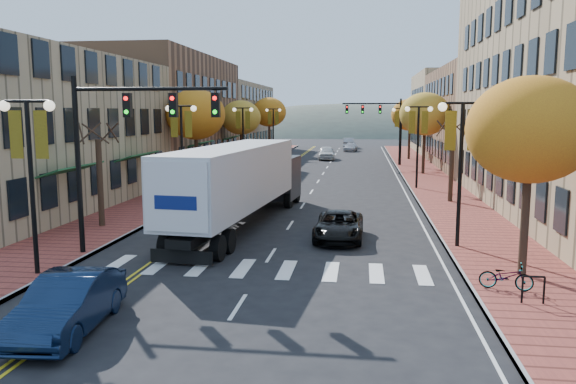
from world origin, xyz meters
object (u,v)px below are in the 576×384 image
(semi_truck, at_px, (242,179))
(navy_sedan, at_px, (68,303))
(black_suv, at_px, (339,226))
(bicycle, at_px, (506,276))

(semi_truck, xyz_separation_m, navy_sedan, (-1.63, -13.90, -1.63))
(black_suv, xyz_separation_m, bicycle, (5.49, -6.91, -0.05))
(semi_truck, relative_size, black_suv, 3.64)
(semi_truck, bearing_deg, black_suv, -21.01)
(semi_truck, xyz_separation_m, black_suv, (4.88, -2.41, -1.75))
(navy_sedan, height_order, black_suv, navy_sedan)
(navy_sedan, height_order, bicycle, navy_sedan)
(semi_truck, bearing_deg, navy_sedan, -91.42)
(black_suv, bearing_deg, navy_sedan, -118.49)
(navy_sedan, xyz_separation_m, black_suv, (6.51, 11.49, -0.11))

